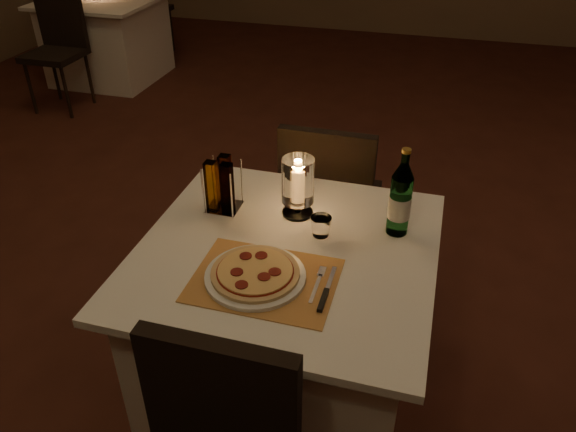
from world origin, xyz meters
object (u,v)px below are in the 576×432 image
(main_table, at_px, (287,327))
(plate, at_px, (255,276))
(water_bottle, at_px, (400,200))
(tumbler, at_px, (321,226))
(chair_far, at_px, (329,193))
(pizza, at_px, (255,272))
(neighbor_table_left, at_px, (108,39))
(hurricane_candle, at_px, (298,183))

(main_table, distance_m, plate, 0.42)
(water_bottle, bearing_deg, tumbler, -159.68)
(chair_far, relative_size, plate, 2.81)
(pizza, bearing_deg, main_table, 74.45)
(plate, xyz_separation_m, pizza, (-0.00, -0.00, 0.02))
(neighbor_table_left, bearing_deg, hurricane_candle, -48.32)
(pizza, xyz_separation_m, tumbler, (0.14, 0.29, 0.01))
(water_bottle, relative_size, hurricane_candle, 1.43)
(tumbler, distance_m, water_bottle, 0.29)
(pizza, bearing_deg, tumbler, 63.67)
(pizza, distance_m, hurricane_candle, 0.42)
(main_table, bearing_deg, neighbor_table_left, 129.87)
(chair_far, relative_size, tumbler, 12.25)
(plate, bearing_deg, pizza, -168.16)
(main_table, height_order, hurricane_candle, hurricane_candle)
(pizza, height_order, hurricane_candle, hurricane_candle)
(main_table, distance_m, neighbor_table_left, 4.17)
(chair_far, distance_m, hurricane_candle, 0.59)
(chair_far, xyz_separation_m, hurricane_candle, (-0.02, -0.49, 0.32))
(water_bottle, xyz_separation_m, neighbor_table_left, (-3.02, 2.99, -0.50))
(main_table, relative_size, water_bottle, 3.08)
(pizza, xyz_separation_m, hurricane_candle, (0.03, 0.40, 0.11))
(plate, xyz_separation_m, water_bottle, (0.40, 0.38, 0.12))
(tumbler, bearing_deg, chair_far, 98.80)
(main_table, distance_m, water_bottle, 0.64)
(pizza, distance_m, water_bottle, 0.56)
(pizza, relative_size, hurricane_candle, 1.23)
(tumbler, height_order, neighbor_table_left, tumbler)
(water_bottle, bearing_deg, pizza, -135.94)
(tumbler, distance_m, hurricane_candle, 0.19)
(main_table, height_order, tumbler, tumbler)
(chair_far, relative_size, neighbor_table_left, 0.90)
(plate, bearing_deg, tumbler, 63.68)
(tumbler, xyz_separation_m, water_bottle, (0.25, 0.09, 0.09))
(hurricane_candle, bearing_deg, pizza, -94.31)
(plate, bearing_deg, neighbor_table_left, 127.80)
(tumbler, xyz_separation_m, neighbor_table_left, (-2.76, 3.09, -0.40))
(main_table, relative_size, neighbor_table_left, 1.00)
(plate, height_order, neighbor_table_left, plate)
(main_table, xyz_separation_m, tumbler, (0.09, 0.11, 0.40))
(plate, relative_size, hurricane_candle, 1.41)
(water_bottle, distance_m, hurricane_candle, 0.37)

